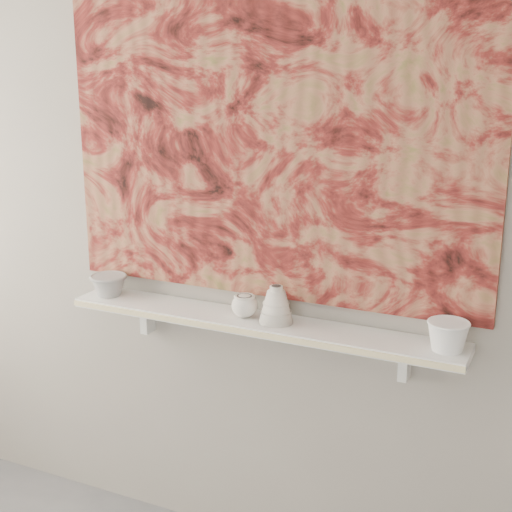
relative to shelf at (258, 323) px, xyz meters
The scene contains 11 objects.
wall_back 0.45m from the shelf, 90.00° to the left, with size 3.60×3.60×0.00m, color gray.
shelf is the anchor object (origin of this frame).
shelf_stripe 0.09m from the shelf, 90.00° to the right, with size 1.40×0.01×0.02m, color beige.
bracket_left 0.50m from the shelf, behind, with size 0.03×0.06×0.12m, color white.
bracket_right 0.50m from the shelf, ahead, with size 0.03×0.06×0.12m, color white.
painting 0.63m from the shelf, 90.00° to the left, with size 1.50×0.03×1.10m, color maroon.
house_motif 0.55m from the shelf, ahead, with size 0.09×0.00×0.08m, color black.
bowl_grey 0.61m from the shelf, behind, with size 0.14×0.14×0.08m, color gray, non-canonical shape.
cup_cream 0.08m from the shelf, behind, with size 0.09×0.09×0.08m, color silver, non-canonical shape.
bell_vessel 0.10m from the shelf, ahead, with size 0.12×0.12×0.13m, color silver, non-canonical shape.
bowl_white 0.63m from the shelf, ahead, with size 0.13×0.13×0.09m, color white, non-canonical shape.
Camera 1 is at (0.95, -0.55, 1.77)m, focal length 50.00 mm.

